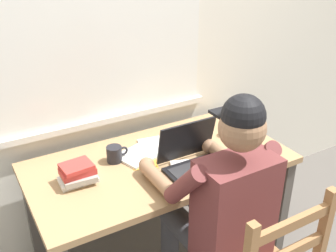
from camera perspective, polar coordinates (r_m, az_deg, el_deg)
name	(u,v)px	position (r m, az deg, el deg)	size (l,w,h in m)	color
back_wall	(120,33)	(2.25, -7.00, 13.19)	(6.00, 0.08, 2.60)	silver
desk	(160,175)	(2.16, -1.17, -7.13)	(1.38, 0.72, 0.71)	#9E7A51
seated_person	(219,202)	(1.85, 7.44, -10.82)	(0.50, 0.60, 1.26)	brown
laptop	(195,159)	(2.02, 3.94, -4.75)	(0.33, 0.28, 0.23)	black
computer_mouse	(233,156)	(2.14, 9.45, -4.32)	(0.06, 0.10, 0.03)	black
coffee_mug_white	(232,128)	(2.36, 9.31, -0.27)	(0.11, 0.07, 0.10)	silver
coffee_mug_dark	(115,154)	(2.09, -7.71, -4.03)	(0.12, 0.08, 0.09)	black
book_stack_main	(78,174)	(1.96, -12.92, -6.76)	(0.18, 0.15, 0.10)	white
paper_pile_near_laptop	(161,145)	(2.24, -0.99, -2.75)	(0.23, 0.20, 0.01)	silver
paper_pile_back_corner	(142,154)	(2.15, -3.81, -4.00)	(0.26, 0.18, 0.01)	white
paper_pile_side	(191,170)	(2.02, 3.31, -6.31)	(0.19, 0.18, 0.01)	white
landscape_photo_print	(145,164)	(2.07, -3.38, -5.56)	(0.13, 0.09, 0.00)	gold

